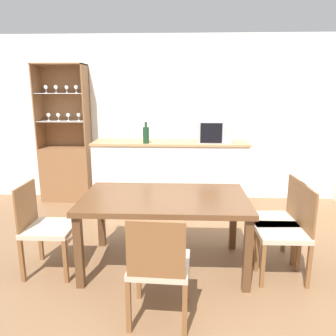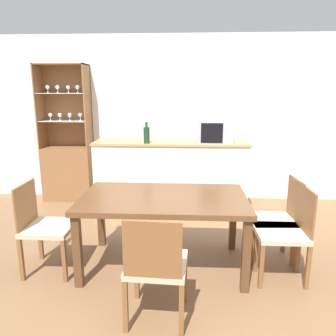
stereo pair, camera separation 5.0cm
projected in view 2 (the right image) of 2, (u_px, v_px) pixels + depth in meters
ground_plane at (169, 289)px, 2.91m from camera, size 18.00×18.00×0.00m
wall_back at (178, 119)px, 5.17m from camera, size 6.80×0.06×2.55m
kitchen_counter at (171, 177)px, 4.68m from camera, size 2.15×0.55×1.03m
display_cabinet at (68, 162)px, 5.22m from camera, size 0.76×0.37×2.10m
dining_table at (164, 204)px, 3.15m from camera, size 1.58×0.94×0.72m
dining_chair_head_near at (156, 266)px, 2.42m from camera, size 0.47×0.47×0.87m
dining_chair_side_right_far at (277, 220)px, 3.28m from camera, size 0.46×0.46×0.87m
dining_chair_side_left_near at (45, 226)px, 3.12m from camera, size 0.44×0.44×0.87m
dining_chair_side_right_near at (285, 232)px, 3.00m from camera, size 0.44×0.44×0.87m
microwave at (215, 131)px, 4.46m from camera, size 0.45×0.40×0.30m
wine_bottle at (147, 135)px, 4.37m from camera, size 0.08×0.08×0.29m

